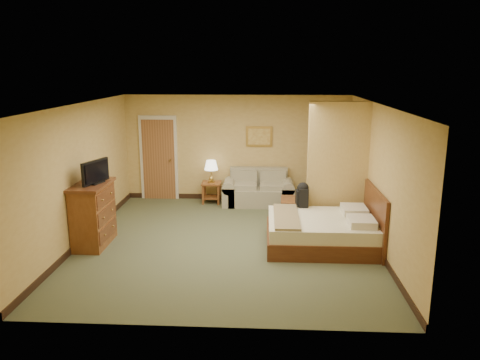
# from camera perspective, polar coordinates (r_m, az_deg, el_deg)

# --- Properties ---
(floor) EXTENTS (6.00, 6.00, 0.00)m
(floor) POSITION_cam_1_polar(r_m,az_deg,el_deg) (8.99, -1.53, -7.57)
(floor) COLOR #4A5134
(floor) RESTS_ON ground
(ceiling) EXTENTS (6.00, 6.00, 0.00)m
(ceiling) POSITION_cam_1_polar(r_m,az_deg,el_deg) (8.41, -1.64, 9.19)
(ceiling) COLOR white
(ceiling) RESTS_ON back_wall
(back_wall) EXTENTS (5.50, 0.02, 2.60)m
(back_wall) POSITION_cam_1_polar(r_m,az_deg,el_deg) (11.54, -0.38, 3.89)
(back_wall) COLOR tan
(back_wall) RESTS_ON floor
(left_wall) EXTENTS (0.02, 6.00, 2.60)m
(left_wall) POSITION_cam_1_polar(r_m,az_deg,el_deg) (9.24, -18.83, 0.70)
(left_wall) COLOR tan
(left_wall) RESTS_ON floor
(right_wall) EXTENTS (0.02, 6.00, 2.60)m
(right_wall) POSITION_cam_1_polar(r_m,az_deg,el_deg) (8.82, 16.52, 0.29)
(right_wall) COLOR tan
(right_wall) RESTS_ON floor
(partition) EXTENTS (1.20, 0.15, 2.60)m
(partition) POSITION_cam_1_polar(r_m,az_deg,el_deg) (9.59, 11.79, 1.61)
(partition) COLOR tan
(partition) RESTS_ON floor
(door) EXTENTS (0.94, 0.16, 2.10)m
(door) POSITION_cam_1_polar(r_m,az_deg,el_deg) (11.83, -9.86, 2.61)
(door) COLOR beige
(door) RESTS_ON floor
(baseboard) EXTENTS (5.50, 0.02, 0.12)m
(baseboard) POSITION_cam_1_polar(r_m,az_deg,el_deg) (11.80, -0.37, -2.06)
(baseboard) COLOR black
(baseboard) RESTS_ON floor
(loveseat) EXTENTS (1.71, 0.79, 0.86)m
(loveseat) POSITION_cam_1_polar(r_m,az_deg,el_deg) (11.32, 2.26, -1.60)
(loveseat) COLOR gray
(loveseat) RESTS_ON floor
(side_table) EXTENTS (0.46, 0.46, 0.51)m
(side_table) POSITION_cam_1_polar(r_m,az_deg,el_deg) (11.46, -3.50, -1.14)
(side_table) COLOR brown
(side_table) RESTS_ON floor
(table_lamp) EXTENTS (0.33, 0.33, 0.55)m
(table_lamp) POSITION_cam_1_polar(r_m,az_deg,el_deg) (11.32, -3.54, 1.75)
(table_lamp) COLOR #B69442
(table_lamp) RESTS_ON side_table
(coffee_table) EXTENTS (0.69, 0.69, 0.43)m
(coffee_table) POSITION_cam_1_polar(r_m,az_deg,el_deg) (10.35, 6.85, -2.98)
(coffee_table) COLOR brown
(coffee_table) RESTS_ON floor
(wall_picture) EXTENTS (0.64, 0.04, 0.50)m
(wall_picture) POSITION_cam_1_polar(r_m,az_deg,el_deg) (11.45, 2.35, 5.32)
(wall_picture) COLOR #B78E3F
(wall_picture) RESTS_ON back_wall
(dresser) EXTENTS (0.58, 1.11, 1.19)m
(dresser) POSITION_cam_1_polar(r_m,az_deg,el_deg) (9.09, -17.46, -3.98)
(dresser) COLOR brown
(dresser) RESTS_ON floor
(tv) EXTENTS (0.27, 0.68, 0.43)m
(tv) POSITION_cam_1_polar(r_m,az_deg,el_deg) (8.86, -17.22, 0.88)
(tv) COLOR black
(tv) RESTS_ON dresser
(bed) EXTENTS (2.00, 1.70, 1.10)m
(bed) POSITION_cam_1_polar(r_m,az_deg,el_deg) (8.84, 10.32, -6.10)
(bed) COLOR #4C2311
(bed) RESTS_ON floor
(backpack) EXTENTS (0.23, 0.30, 0.49)m
(backpack) POSITION_cam_1_polar(r_m,az_deg,el_deg) (9.37, 7.67, -1.67)
(backpack) COLOR black
(backpack) RESTS_ON bed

